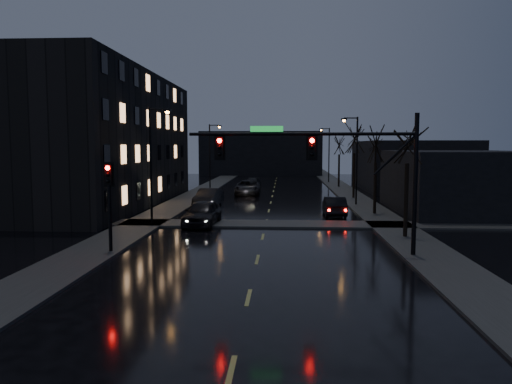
# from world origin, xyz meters

# --- Properties ---
(ground) EXTENTS (160.00, 160.00, 0.00)m
(ground) POSITION_xyz_m (0.00, 0.00, 0.00)
(ground) COLOR black
(ground) RESTS_ON ground
(sidewalk_left) EXTENTS (3.00, 140.00, 0.12)m
(sidewalk_left) POSITION_xyz_m (-8.50, 35.00, 0.06)
(sidewalk_left) COLOR #2D2D2B
(sidewalk_left) RESTS_ON ground
(sidewalk_right) EXTENTS (3.00, 140.00, 0.12)m
(sidewalk_right) POSITION_xyz_m (8.50, 35.00, 0.06)
(sidewalk_right) COLOR #2D2D2B
(sidewalk_right) RESTS_ON ground
(sidewalk_cross) EXTENTS (40.00, 3.00, 0.12)m
(sidewalk_cross) POSITION_xyz_m (0.00, 18.50, 0.06)
(sidewalk_cross) COLOR #2D2D2B
(sidewalk_cross) RESTS_ON ground
(apartment_block) EXTENTS (12.00, 30.00, 12.00)m
(apartment_block) POSITION_xyz_m (-16.50, 30.00, 6.00)
(apartment_block) COLOR black
(apartment_block) RESTS_ON ground
(commercial_right_near) EXTENTS (10.00, 14.00, 5.00)m
(commercial_right_near) POSITION_xyz_m (15.50, 26.00, 2.50)
(commercial_right_near) COLOR black
(commercial_right_near) RESTS_ON ground
(commercial_right_far) EXTENTS (12.00, 18.00, 6.00)m
(commercial_right_far) POSITION_xyz_m (17.00, 48.00, 3.00)
(commercial_right_far) COLOR black
(commercial_right_far) RESTS_ON ground
(far_block) EXTENTS (22.00, 10.00, 8.00)m
(far_block) POSITION_xyz_m (-3.00, 78.00, 4.00)
(far_block) COLOR black
(far_block) RESTS_ON ground
(signal_mast) EXTENTS (11.11, 0.41, 7.00)m
(signal_mast) POSITION_xyz_m (3.85, 9.00, 4.87)
(signal_mast) COLOR black
(signal_mast) RESTS_ON ground
(signal_pole_left) EXTENTS (0.35, 0.41, 4.53)m
(signal_pole_left) POSITION_xyz_m (-7.50, 8.99, 3.01)
(signal_pole_left) COLOR black
(signal_pole_left) RESTS_ON ground
(tree_near) EXTENTS (3.52, 3.52, 8.08)m
(tree_near) POSITION_xyz_m (8.40, 14.00, 6.22)
(tree_near) COLOR black
(tree_near) RESTS_ON ground
(tree_mid_a) EXTENTS (3.30, 3.30, 7.58)m
(tree_mid_a) POSITION_xyz_m (8.40, 24.00, 5.83)
(tree_mid_a) COLOR black
(tree_mid_a) RESTS_ON ground
(tree_mid_b) EXTENTS (3.74, 3.74, 8.59)m
(tree_mid_b) POSITION_xyz_m (8.40, 36.00, 6.61)
(tree_mid_b) COLOR black
(tree_mid_b) RESTS_ON ground
(tree_far) EXTENTS (3.43, 3.43, 7.88)m
(tree_far) POSITION_xyz_m (8.40, 50.00, 6.06)
(tree_far) COLOR black
(tree_far) RESTS_ON ground
(streetlight_l_near) EXTENTS (1.53, 0.28, 8.00)m
(streetlight_l_near) POSITION_xyz_m (-7.58, 18.00, 4.77)
(streetlight_l_near) COLOR black
(streetlight_l_near) RESTS_ON ground
(streetlight_l_far) EXTENTS (1.53, 0.28, 8.00)m
(streetlight_l_far) POSITION_xyz_m (-7.58, 45.00, 4.77)
(streetlight_l_far) COLOR black
(streetlight_l_far) RESTS_ON ground
(streetlight_r_mid) EXTENTS (1.53, 0.28, 8.00)m
(streetlight_r_mid) POSITION_xyz_m (7.58, 30.00, 4.77)
(streetlight_r_mid) COLOR black
(streetlight_r_mid) RESTS_ON ground
(streetlight_r_far) EXTENTS (1.53, 0.28, 8.00)m
(streetlight_r_far) POSITION_xyz_m (7.58, 58.00, 4.77)
(streetlight_r_far) COLOR black
(streetlight_r_far) RESTS_ON ground
(oncoming_car_a) EXTENTS (2.32, 5.15, 1.72)m
(oncoming_car_a) POSITION_xyz_m (-4.31, 18.00, 0.86)
(oncoming_car_a) COLOR black
(oncoming_car_a) RESTS_ON ground
(oncoming_car_b) EXTENTS (2.23, 5.08, 1.62)m
(oncoming_car_b) POSITION_xyz_m (-5.46, 28.37, 0.81)
(oncoming_car_b) COLOR black
(oncoming_car_b) RESTS_ON ground
(oncoming_car_c) EXTENTS (2.84, 5.90, 1.62)m
(oncoming_car_c) POSITION_xyz_m (-2.76, 39.30, 0.81)
(oncoming_car_c) COLOR black
(oncoming_car_c) RESTS_ON ground
(oncoming_car_d) EXTENTS (2.15, 4.62, 1.31)m
(oncoming_car_d) POSITION_xyz_m (-2.74, 47.65, 0.65)
(oncoming_car_d) COLOR black
(oncoming_car_d) RESTS_ON ground
(lead_car) EXTENTS (1.60, 4.56, 1.50)m
(lead_car) POSITION_xyz_m (5.17, 23.30, 0.75)
(lead_car) COLOR black
(lead_car) RESTS_ON ground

